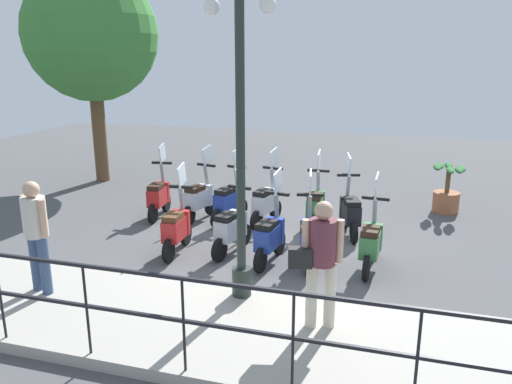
{
  "coord_description": "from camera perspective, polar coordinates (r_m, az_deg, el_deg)",
  "views": [
    {
      "loc": [
        -8.38,
        -1.98,
        3.35
      ],
      "look_at": [
        0.2,
        0.5,
        0.9
      ],
      "focal_mm": 35.0,
      "sensor_mm": 36.0,
      "label": 1
    }
  ],
  "objects": [
    {
      "name": "tree_large",
      "position": [
        14.12,
        -18.31,
        16.65
      ],
      "size": [
        3.43,
        3.43,
        5.59
      ],
      "color": "brown",
      "rests_on": "ground_plane"
    },
    {
      "name": "scooter_far_4",
      "position": [
        10.46,
        -6.48,
        -0.66
      ],
      "size": [
        1.22,
        0.5,
        1.54
      ],
      "rotation": [
        0.0,
        0.0,
        -0.23
      ],
      "color": "black",
      "rests_on": "ground_plane"
    },
    {
      "name": "ground_plane",
      "position": [
        9.24,
        2.65,
        -5.94
      ],
      "size": [
        28.0,
        28.0,
        0.0
      ],
      "primitive_type": "plane",
      "color": "#4C4C4F"
    },
    {
      "name": "pedestrian_with_bag",
      "position": [
        5.95,
        7.36,
        -7.2
      ],
      "size": [
        0.41,
        0.63,
        1.59
      ],
      "rotation": [
        0.0,
        0.0,
        0.25
      ],
      "color": "beige",
      "rests_on": "promenade_walkway"
    },
    {
      "name": "promenade_walkway",
      "position": [
        6.47,
        -4.14,
        -15.07
      ],
      "size": [
        2.2,
        20.0,
        0.15
      ],
      "color": "#A39E93",
      "rests_on": "ground_plane"
    },
    {
      "name": "scooter_far_3",
      "position": [
        10.23,
        -3.07,
        -0.95
      ],
      "size": [
        1.2,
        0.54,
        1.54
      ],
      "rotation": [
        0.0,
        0.0,
        -0.28
      ],
      "color": "black",
      "rests_on": "ground_plane"
    },
    {
      "name": "scooter_far_2",
      "position": [
        10.11,
        1.18,
        -1.13
      ],
      "size": [
        1.22,
        0.51,
        1.54
      ],
      "rotation": [
        0.0,
        0.0,
        -0.23
      ],
      "color": "black",
      "rests_on": "ground_plane"
    },
    {
      "name": "scooter_far_0",
      "position": [
        9.66,
        10.68,
        -2.19
      ],
      "size": [
        1.2,
        0.55,
        1.54
      ],
      "rotation": [
        0.0,
        0.0,
        0.31
      ],
      "color": "black",
      "rests_on": "ground_plane"
    },
    {
      "name": "scooter_near_3",
      "position": [
        8.66,
        -2.8,
        -4.01
      ],
      "size": [
        1.22,
        0.5,
        1.54
      ],
      "rotation": [
        0.0,
        0.0,
        -0.21
      ],
      "color": "black",
      "rests_on": "ground_plane"
    },
    {
      "name": "lamp_post_near",
      "position": [
        6.42,
        -1.77,
        3.61
      ],
      "size": [
        0.26,
        0.9,
        4.28
      ],
      "color": "#232D28",
      "rests_on": "promenade_walkway"
    },
    {
      "name": "fence_railing",
      "position": [
        5.24,
        -8.36,
        -12.83
      ],
      "size": [
        0.04,
        16.03,
        1.07
      ],
      "color": "black",
      "rests_on": "promenade_walkway"
    },
    {
      "name": "scooter_near_1",
      "position": [
        8.21,
        6.06,
        -5.18
      ],
      "size": [
        1.23,
        0.47,
        1.54
      ],
      "rotation": [
        0.0,
        0.0,
        0.17
      ],
      "color": "black",
      "rests_on": "ground_plane"
    },
    {
      "name": "scooter_near_2",
      "position": [
        8.26,
        1.63,
        -4.97
      ],
      "size": [
        1.23,
        0.45,
        1.54
      ],
      "rotation": [
        0.0,
        0.0,
        -0.14
      ],
      "color": "black",
      "rests_on": "ground_plane"
    },
    {
      "name": "pedestrian_distant",
      "position": [
        7.41,
        -23.86,
        -3.85
      ],
      "size": [
        0.4,
        0.47,
        1.59
      ],
      "rotation": [
        0.0,
        0.0,
        2.84
      ],
      "color": "#384C70",
      "rests_on": "promenade_walkway"
    },
    {
      "name": "potted_palm",
      "position": [
        11.73,
        20.96,
        -0.04
      ],
      "size": [
        1.06,
        0.66,
        1.05
      ],
      "color": "#9E5B3D",
      "rests_on": "ground_plane"
    },
    {
      "name": "scooter_near_4",
      "position": [
        8.76,
        -9.05,
        -3.97
      ],
      "size": [
        1.23,
        0.44,
        1.54
      ],
      "rotation": [
        0.0,
        0.0,
        0.06
      ],
      "color": "black",
      "rests_on": "ground_plane"
    },
    {
      "name": "scooter_near_0",
      "position": [
        8.18,
        13.0,
        -5.57
      ],
      "size": [
        1.23,
        0.44,
        1.54
      ],
      "rotation": [
        0.0,
        0.0,
        -0.07
      ],
      "color": "black",
      "rests_on": "ground_plane"
    },
    {
      "name": "scooter_far_1",
      "position": [
        9.94,
        6.82,
        -1.53
      ],
      "size": [
        1.23,
        0.44,
        1.54
      ],
      "rotation": [
        0.0,
        0.0,
        0.03
      ],
      "color": "black",
      "rests_on": "ground_plane"
    },
    {
      "name": "scooter_far_5",
      "position": [
        10.78,
        -11.04,
        -0.37
      ],
      "size": [
        1.23,
        0.44,
        1.54
      ],
      "rotation": [
        0.0,
        0.0,
        0.12
      ],
      "color": "black",
      "rests_on": "ground_plane"
    }
  ]
}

